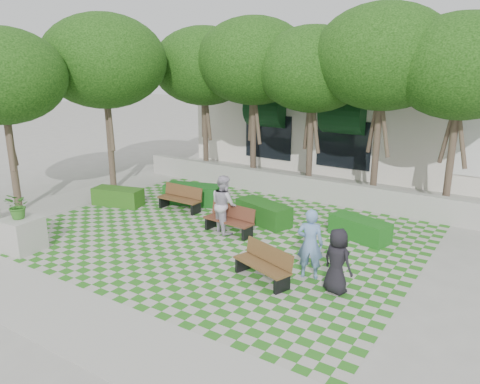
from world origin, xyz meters
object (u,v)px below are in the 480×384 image
Objects in this scene: bench_mid at (230,220)px; hedge_midright at (263,213)px; planter_front at (21,227)px; person_white at (224,204)px; hedge_east at (360,229)px; hedge_west at (118,197)px; person_blue at (310,244)px; bench_west at (181,199)px; bench_east at (264,264)px; person_dark at (337,261)px; hedge_midleft at (193,194)px.

bench_mid reaches higher than hedge_midright.
planter_front is 0.93× the size of person_white.
bench_mid is 4.07m from hedge_east.
person_white is at bearing -1.38° from hedge_west.
bench_mid is at bearing -153.99° from hedge_east.
person_blue is at bearing -173.49° from person_white.
person_blue is (7.73, 2.99, 0.21)m from planter_front.
hedge_west is at bearing -159.73° from bench_west.
bench_west is 0.85× the size of hedge_midright.
planter_front is (-1.37, -5.45, 0.27)m from bench_west.
planter_front is at bearing 76.18° from person_white.
hedge_midright is (-2.20, 3.70, -0.07)m from bench_east.
person_white reaches higher than person_dark.
planter_front is at bearing -101.30° from hedge_midleft.
hedge_east is at bearing 30.79° from bench_mid.
hedge_midleft is 8.23m from person_dark.
bench_west is 0.91× the size of hedge_west.
bench_east is at bearing -30.24° from bench_west.
person_white is (4.03, 4.46, 0.23)m from planter_front.
bench_mid is 6.18m from planter_front.
hedge_midleft is 1.33× the size of person_dark.
bench_west is 0.86m from hedge_midleft.
bench_mid is 0.82× the size of hedge_midleft.
bench_mid is at bearing -31.22° from hedge_midleft.
bench_west is at bearing -82.55° from hedge_midleft.
bench_mid is at bearing 46.75° from planter_front.
bench_west is at bearing 75.89° from planter_front.
bench_mid reaches higher than hedge_west.
person_blue is (0.89, 0.77, 0.49)m from bench_east.
bench_west is 0.92× the size of hedge_east.
person_white reaches higher than person_blue.
bench_mid is at bearing -39.80° from person_blue.
hedge_east is 0.99× the size of hedge_west.
bench_east is 1.02× the size of planter_front.
bench_east is 0.97× the size of person_blue.
hedge_midleft is (-6.63, 0.02, 0.05)m from hedge_east.
bench_mid is at bearing -142.43° from person_white.
bench_east is at bearing 24.36° from person_blue.
hedge_midright is at bearing -6.35° from hedge_midleft.
person_dark is at bearing -18.37° from bench_mid.
person_dark is 4.94m from person_white.
hedge_west is at bearing -178.16° from bench_east.
person_blue is at bearing -20.82° from bench_west.
bench_mid is 1.02× the size of bench_west.
hedge_midright is (0.41, 1.43, -0.08)m from bench_mid.
bench_west is 0.94× the size of person_blue.
planter_front is (-7.89, -6.28, 0.38)m from hedge_east.
hedge_midleft is 1.17× the size of person_blue.
hedge_midleft is at bearing -8.18° from person_dark.
hedge_east is at bearing 6.34° from hedge_midright.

